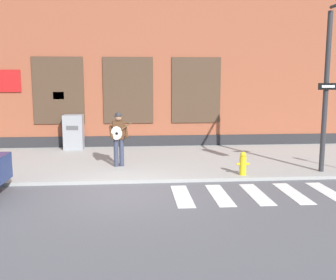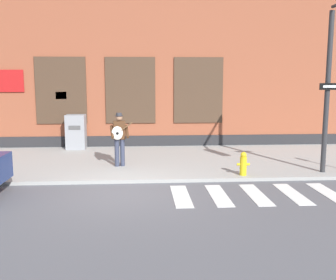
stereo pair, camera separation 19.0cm
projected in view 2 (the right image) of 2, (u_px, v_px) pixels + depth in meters
ground_plane at (125, 193)px, 10.18m from camera, size 160.00×160.00×0.00m
sidewalk at (129, 161)px, 13.88m from camera, size 28.00×5.74×0.10m
building_backdrop at (131, 42)px, 17.98m from camera, size 28.00×4.06×9.23m
crosswalk at (274, 194)px, 10.03m from camera, size 5.20×1.90×0.01m
busker at (119, 136)px, 12.67m from camera, size 0.75×0.58×1.75m
utility_box at (76, 132)px, 16.00m from camera, size 0.77×0.69×1.40m
fire_hydrant at (243, 164)px, 11.56m from camera, size 0.38×0.20×0.70m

